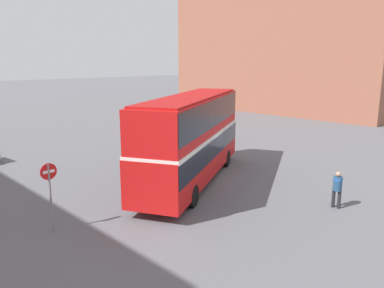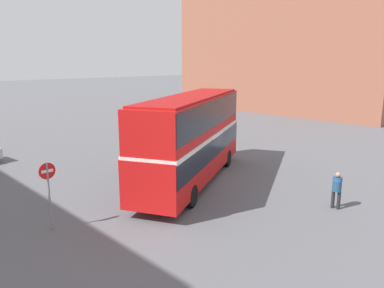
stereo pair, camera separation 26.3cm
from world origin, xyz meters
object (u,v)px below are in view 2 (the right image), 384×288
(parked_car_kerb_near, at_px, (192,128))
(no_entry_sign, at_px, (48,185))
(double_decker_bus, at_px, (192,133))
(pedestrian_foreground, at_px, (337,186))

(parked_car_kerb_near, xyz_separation_m, no_entry_sign, (-16.43, -9.17, 1.02))
(double_decker_bus, height_order, parked_car_kerb_near, double_decker_bus)
(parked_car_kerb_near, bearing_deg, double_decker_bus, -140.82)
(pedestrian_foreground, bearing_deg, double_decker_bus, -82.98)
(parked_car_kerb_near, distance_m, no_entry_sign, 18.84)
(pedestrian_foreground, relative_size, parked_car_kerb_near, 0.37)
(double_decker_bus, bearing_deg, no_entry_sign, 155.77)
(double_decker_bus, bearing_deg, pedestrian_foreground, -102.37)
(double_decker_bus, xyz_separation_m, no_entry_sign, (-7.99, -0.46, -0.86))
(double_decker_bus, bearing_deg, parked_car_kerb_near, 18.40)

